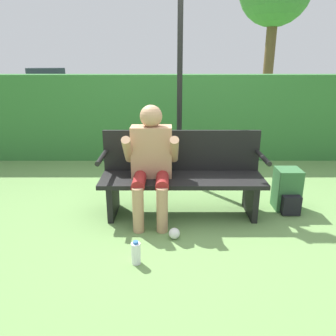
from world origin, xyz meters
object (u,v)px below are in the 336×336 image
at_px(backpack, 287,191).
at_px(signpost, 180,61).
at_px(water_bottle, 136,253).
at_px(park_bench, 182,174).
at_px(person_seated, 151,158).
at_px(parked_car, 48,84).

height_order(backpack, signpost, signpost).
bearing_deg(water_bottle, signpost, 78.13).
bearing_deg(park_bench, person_seated, -160.05).
distance_m(backpack, signpost, 2.03).
relative_size(park_bench, person_seated, 1.46).
distance_m(park_bench, backpack, 1.20).
bearing_deg(backpack, person_seated, -173.62).
xyz_separation_m(person_seated, water_bottle, (-0.09, -0.88, -0.55)).
bearing_deg(water_bottle, person_seated, 84.08).
xyz_separation_m(park_bench, backpack, (1.18, 0.05, -0.21)).
bearing_deg(signpost, parked_car, 117.69).
distance_m(person_seated, signpost, 1.48).
bearing_deg(signpost, water_bottle, -101.87).
bearing_deg(backpack, park_bench, -177.52).
bearing_deg(water_bottle, backpack, 33.34).
relative_size(water_bottle, parked_car, 0.05).
xyz_separation_m(person_seated, signpost, (0.32, 1.09, 0.94)).
xyz_separation_m(water_bottle, signpost, (0.42, 1.97, 1.50)).
height_order(park_bench, signpost, signpost).
relative_size(signpost, parked_car, 0.63).
distance_m(park_bench, water_bottle, 1.13).
bearing_deg(parked_car, water_bottle, -175.59).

